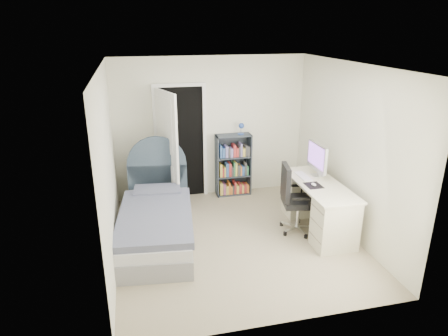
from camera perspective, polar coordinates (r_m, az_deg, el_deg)
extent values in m
cube|color=gray|center=(5.99, 1.73, -10.39)|extent=(3.40, 3.60, 0.05)
cube|color=white|center=(5.19, 2.03, 14.72)|extent=(3.40, 3.60, 0.05)
cube|color=silver|center=(7.16, -1.92, 5.79)|extent=(3.40, 0.05, 2.50)
cube|color=silver|center=(3.86, 8.94, -7.20)|extent=(3.40, 0.05, 2.50)
cube|color=silver|center=(5.30, -16.46, -0.15)|extent=(0.05, 3.60, 2.50)
cube|color=silver|center=(6.12, 17.69, 2.38)|extent=(0.05, 3.60, 2.50)
cube|color=black|center=(7.12, -6.20, 3.51)|extent=(0.80, 0.01, 2.00)
cube|color=white|center=(7.06, -9.64, 3.20)|extent=(0.06, 0.06, 2.00)
cube|color=white|center=(7.15, -2.75, 3.69)|extent=(0.06, 0.06, 2.00)
cube|color=white|center=(6.88, -6.50, 11.71)|extent=(0.92, 0.06, 0.06)
cube|color=white|center=(6.70, -8.09, 2.39)|extent=(0.29, 0.77, 2.00)
cube|color=gray|center=(5.93, -9.57, -9.23)|extent=(1.19, 2.14, 0.27)
cube|color=silver|center=(5.84, -9.68, -7.48)|extent=(1.17, 2.10, 0.16)
cube|color=slate|center=(5.69, -9.79, -6.85)|extent=(1.19, 1.84, 0.10)
cube|color=slate|center=(6.44, -9.50, -3.35)|extent=(0.77, 0.49, 0.12)
cube|color=#394858|center=(6.77, -9.37, -2.83)|extent=(0.97, 0.17, 0.82)
cylinder|color=#394858|center=(6.63, -9.56, 0.44)|extent=(0.97, 0.17, 0.97)
cylinder|color=tan|center=(6.99, -11.74, -3.70)|extent=(0.04, 0.04, 0.49)
cylinder|color=tan|center=(7.30, -11.84, -2.68)|extent=(0.04, 0.04, 0.49)
cylinder|color=tan|center=(7.00, -9.02, -3.48)|extent=(0.04, 0.04, 0.49)
cylinder|color=tan|center=(7.31, -9.23, -2.47)|extent=(0.04, 0.04, 0.49)
cube|color=tan|center=(7.06, -10.57, -1.35)|extent=(0.39, 0.39, 0.03)
cube|color=tan|center=(7.17, -10.42, -3.62)|extent=(0.35, 0.35, 0.02)
cube|color=#B24C33|center=(7.05, -10.99, -1.15)|extent=(0.16, 0.22, 0.03)
cube|color=#3F598C|center=(7.04, -11.00, -0.93)|extent=(0.15, 0.21, 0.03)
cube|color=#D8CC7F|center=(7.03, -11.02, -0.70)|extent=(0.14, 0.20, 0.03)
cylinder|color=silver|center=(7.13, -7.05, -4.99)|extent=(0.22, 0.22, 0.02)
cylinder|color=silver|center=(6.85, -7.31, 0.71)|extent=(0.02, 0.02, 1.50)
sphere|color=silver|center=(6.62, -6.97, 6.51)|extent=(0.09, 0.09, 0.09)
cube|color=#353E48|center=(7.22, -1.04, 0.27)|extent=(0.02, 0.27, 1.14)
cube|color=#353E48|center=(7.37, 3.64, 0.63)|extent=(0.02, 0.27, 1.14)
cube|color=#353E48|center=(7.12, 1.36, 4.69)|extent=(0.64, 0.27, 0.02)
cube|color=#353E48|center=(7.49, 1.29, -3.57)|extent=(0.64, 0.27, 0.02)
cube|color=#353E48|center=(7.41, 1.07, 0.78)|extent=(0.64, 0.01, 1.14)
cube|color=#353E48|center=(7.36, 1.31, -1.05)|extent=(0.60, 0.25, 0.02)
cube|color=#353E48|center=(7.24, 1.33, 1.64)|extent=(0.60, 0.25, 0.02)
cylinder|color=#224196|center=(7.15, 2.42, 4.91)|extent=(0.11, 0.11, 0.02)
cylinder|color=silver|center=(7.14, 2.43, 5.46)|extent=(0.01, 0.01, 0.15)
sphere|color=#224196|center=(7.09, 2.50, 6.05)|extent=(0.10, 0.10, 0.10)
cube|color=#D8BF4C|center=(7.37, -0.48, -2.88)|extent=(0.05, 0.19, 0.22)
cube|color=#994C7F|center=(7.39, -0.06, -2.90)|extent=(0.05, 0.19, 0.21)
cube|color=#D8BF4C|center=(7.41, 0.34, -3.03)|extent=(0.05, 0.19, 0.16)
cube|color=orange|center=(7.40, 0.67, -2.77)|extent=(0.03, 0.19, 0.23)
cube|color=orange|center=(7.43, 0.94, -3.03)|extent=(0.03, 0.19, 0.15)
cube|color=#3F3F3F|center=(7.43, 1.20, -2.94)|extent=(0.03, 0.19, 0.16)
cube|color=#B23333|center=(7.43, 1.48, -2.68)|extent=(0.03, 0.19, 0.23)
cube|color=#D8BF4C|center=(7.45, 1.81, -2.91)|extent=(0.05, 0.19, 0.16)
cube|color=#B23333|center=(7.46, 2.21, -2.78)|extent=(0.05, 0.19, 0.18)
cube|color=#D8BF4C|center=(7.48, 2.57, -2.85)|extent=(0.03, 0.19, 0.15)
cube|color=#B23333|center=(7.49, 2.91, -2.79)|extent=(0.04, 0.19, 0.16)
cube|color=orange|center=(7.50, 3.25, -2.78)|extent=(0.04, 0.19, 0.15)
cube|color=#D8BF4C|center=(7.24, -0.54, -0.26)|extent=(0.04, 0.19, 0.23)
cube|color=#B23333|center=(7.26, -0.23, -0.49)|extent=(0.03, 0.19, 0.16)
cube|color=#D8BF4C|center=(7.27, 0.01, -0.43)|extent=(0.03, 0.19, 0.18)
cube|color=#335999|center=(7.26, 0.35, -0.14)|extent=(0.05, 0.19, 0.25)
cube|color=#B23333|center=(7.28, 0.75, -0.14)|extent=(0.05, 0.19, 0.24)
cube|color=#3F3F3F|center=(7.30, 1.08, -0.33)|extent=(0.03, 0.19, 0.18)
cube|color=#337F4C|center=(7.29, 1.35, -0.05)|extent=(0.03, 0.19, 0.25)
cube|color=#D8BF4C|center=(7.30, 1.62, -0.03)|extent=(0.03, 0.19, 0.25)
cube|color=#3F3F3F|center=(7.32, 1.98, -0.22)|extent=(0.05, 0.19, 0.19)
cube|color=orange|center=(7.34, 2.31, -0.24)|extent=(0.02, 0.19, 0.18)
cube|color=#335999|center=(7.35, 2.61, -0.25)|extent=(0.04, 0.19, 0.17)
cube|color=#3F3F3F|center=(7.35, 2.96, 0.03)|extent=(0.04, 0.19, 0.23)
cube|color=#337F4C|center=(7.37, 3.23, -0.19)|extent=(0.03, 0.19, 0.17)
cube|color=#335999|center=(7.12, -0.58, 2.45)|extent=(0.03, 0.19, 0.22)
cube|color=#335999|center=(7.14, -0.18, 2.29)|extent=(0.05, 0.19, 0.18)
cube|color=#7F72B2|center=(7.15, 0.26, 2.45)|extent=(0.05, 0.19, 0.21)
cube|color=#3F3F3F|center=(7.16, 0.60, 2.36)|extent=(0.03, 0.19, 0.18)
cube|color=#7F72B2|center=(7.18, 0.96, 2.32)|extent=(0.05, 0.19, 0.16)
cube|color=#B23333|center=(7.18, 1.38, 2.57)|extent=(0.05, 0.19, 0.22)
cube|color=#B23333|center=(7.20, 1.78, 2.37)|extent=(0.04, 0.19, 0.16)
cube|color=#3F3F3F|center=(7.21, 2.08, 2.52)|extent=(0.02, 0.19, 0.19)
cube|color=#7F72B2|center=(7.21, 2.35, 2.70)|extent=(0.03, 0.19, 0.24)
cube|color=#D8BF4C|center=(7.24, 2.69, 2.39)|extent=(0.05, 0.19, 0.15)
cube|color=#3F3F3F|center=(7.24, 3.05, 2.60)|extent=(0.04, 0.19, 0.20)
cube|color=#3F3F3F|center=(7.26, 3.39, 2.53)|extent=(0.04, 0.19, 0.17)
cube|color=beige|center=(6.11, 13.50, -2.30)|extent=(0.62, 1.56, 0.03)
cube|color=beige|center=(5.82, 15.59, -7.73)|extent=(0.57, 0.42, 0.73)
cube|color=beige|center=(6.71, 11.19, -3.59)|extent=(0.57, 0.42, 0.73)
cube|color=silver|center=(6.40, 13.14, -1.02)|extent=(0.17, 0.17, 0.01)
cube|color=silver|center=(6.38, 13.47, 0.00)|extent=(0.03, 0.06, 0.23)
cube|color=silver|center=(6.30, 13.18, 1.56)|extent=(0.05, 0.58, 0.42)
cube|color=#9152C8|center=(6.28, 12.98, 1.73)|extent=(0.00, 0.52, 0.33)
cube|color=white|center=(6.31, 11.27, -1.18)|extent=(0.13, 0.42, 0.02)
cube|color=black|center=(6.01, 12.67, -2.44)|extent=(0.23, 0.27, 0.00)
ellipsoid|color=white|center=(6.00, 12.68, -2.30)|extent=(0.06, 0.10, 0.03)
cube|color=silver|center=(6.32, 11.54, -8.19)|extent=(0.27, 0.09, 0.02)
cylinder|color=black|center=(6.37, 12.67, -8.36)|extent=(0.06, 0.06, 0.06)
cube|color=silver|center=(6.41, 10.49, -7.72)|extent=(0.16, 0.26, 0.02)
cylinder|color=black|center=(6.54, 10.59, -7.43)|extent=(0.06, 0.06, 0.06)
cube|color=silver|center=(6.34, 9.29, -7.97)|extent=(0.21, 0.22, 0.02)
cylinder|color=black|center=(6.40, 8.20, -7.92)|extent=(0.06, 0.06, 0.06)
cube|color=silver|center=(6.21, 9.57, -8.62)|extent=(0.26, 0.15, 0.02)
cylinder|color=black|center=(6.13, 8.72, -9.25)|extent=(0.06, 0.06, 0.06)
cube|color=silver|center=(6.20, 10.99, -8.77)|extent=(0.07, 0.27, 0.02)
cylinder|color=black|center=(6.12, 11.61, -9.54)|extent=(0.06, 0.06, 0.06)
cylinder|color=silver|center=(6.20, 10.49, -6.59)|extent=(0.06, 0.06, 0.41)
cube|color=black|center=(6.11, 10.62, -4.73)|extent=(0.54, 0.54, 0.09)
cube|color=black|center=(5.94, 8.81, -2.08)|extent=(0.15, 0.43, 0.53)
cube|color=black|center=(5.82, 11.07, -4.37)|extent=(0.29, 0.09, 0.03)
cube|color=black|center=(6.27, 10.04, -2.50)|extent=(0.29, 0.09, 0.03)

